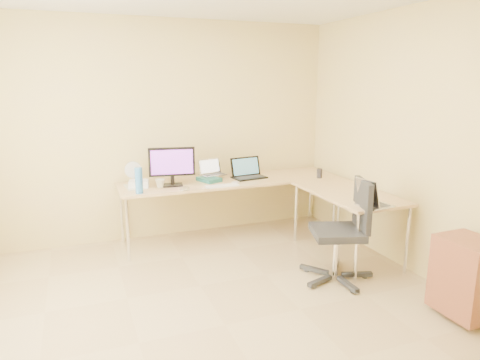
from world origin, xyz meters
name	(u,v)px	position (x,y,z in m)	size (l,w,h in m)	color
floor	(225,325)	(0.00, 0.00, 0.00)	(4.50, 4.50, 0.00)	tan
wall_back	(163,131)	(0.00, 2.25, 1.30)	(4.50, 4.50, 0.00)	#E0CE6F
wall_right	(445,148)	(2.10, 0.00, 1.30)	(4.50, 4.50, 0.00)	#E0CE6F
desk_main	(231,209)	(0.72, 1.85, 0.36)	(2.65, 0.70, 0.73)	tan
desk_return	(347,224)	(1.70, 0.85, 0.36)	(0.70, 1.30, 0.73)	tan
monitor	(172,167)	(0.00, 1.80, 0.95)	(0.51, 0.17, 0.44)	black
book_stack	(209,179)	(0.45, 1.87, 0.75)	(0.19, 0.26, 0.04)	#1C574D
laptop_center	(213,167)	(0.53, 1.98, 0.87)	(0.29, 0.22, 0.19)	silver
laptop_black	(249,168)	(0.96, 1.85, 0.85)	(0.39, 0.29, 0.25)	black
keyboard	(222,186)	(0.51, 1.55, 0.74)	(0.38, 0.11, 0.02)	white
mouse	(235,182)	(0.69, 1.63, 0.75)	(0.09, 0.06, 0.03)	silver
mug	(160,183)	(-0.15, 1.76, 0.78)	(0.10, 0.10, 0.10)	beige
cd_stack	(185,189)	(0.08, 1.55, 0.74)	(0.11, 0.11, 0.03)	silver
water_bottle	(139,181)	(-0.40, 1.59, 0.87)	(0.08, 0.08, 0.28)	#3173B3
papers	(136,187)	(-0.40, 1.89, 0.73)	(0.22, 0.31, 0.01)	beige
white_box	(139,184)	(-0.37, 1.86, 0.77)	(0.21, 0.15, 0.08)	white
desk_fan	(133,174)	(-0.40, 2.05, 0.85)	(0.19, 0.19, 0.24)	silver
black_cup	(319,173)	(1.76, 1.55, 0.79)	(0.07, 0.07, 0.11)	#2A2525
laptop_return	(375,195)	(1.62, 0.30, 0.84)	(0.26, 0.33, 0.22)	#ADAFC1
office_chair	(337,230)	(1.27, 0.40, 0.50)	(0.60, 0.60, 1.00)	#252525
cabinet	(467,276)	(1.85, -0.58, 0.36)	(0.36, 0.45, 0.62)	#A76032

